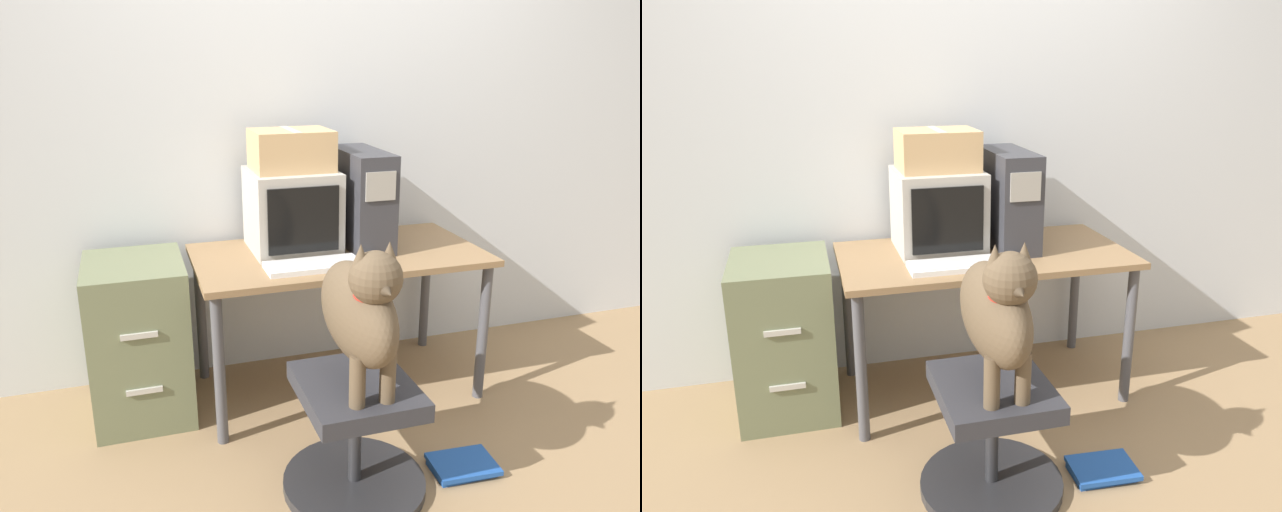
% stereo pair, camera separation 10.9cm
% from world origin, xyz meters
% --- Properties ---
extents(ground_plane, '(12.00, 12.00, 0.00)m').
position_xyz_m(ground_plane, '(0.00, 0.00, 0.00)').
color(ground_plane, '#937551').
extents(wall_back, '(8.00, 0.05, 2.60)m').
position_xyz_m(wall_back, '(0.00, 0.77, 1.30)').
color(wall_back, silver).
rests_on(wall_back, ground_plane).
extents(desk, '(1.37, 0.71, 0.72)m').
position_xyz_m(desk, '(0.00, 0.35, 0.64)').
color(desk, olive).
rests_on(desk, ground_plane).
extents(crt_monitor, '(0.40, 0.41, 0.38)m').
position_xyz_m(crt_monitor, '(-0.19, 0.47, 0.91)').
color(crt_monitor, '#B7B2A8').
rests_on(crt_monitor, desk).
extents(pc_tower, '(0.19, 0.48, 0.47)m').
position_xyz_m(pc_tower, '(0.15, 0.44, 0.95)').
color(pc_tower, '#333338').
rests_on(pc_tower, desk).
extents(keyboard, '(0.43, 0.17, 0.03)m').
position_xyz_m(keyboard, '(-0.18, 0.17, 0.73)').
color(keyboard, silver).
rests_on(keyboard, desk).
extents(computer_mouse, '(0.07, 0.04, 0.04)m').
position_xyz_m(computer_mouse, '(0.09, 0.18, 0.74)').
color(computer_mouse, silver).
rests_on(computer_mouse, desk).
extents(office_chair, '(0.56, 0.56, 0.46)m').
position_xyz_m(office_chair, '(-0.19, -0.41, 0.23)').
color(office_chair, '#262628').
rests_on(office_chair, ground_plane).
extents(dog, '(0.20, 0.57, 0.58)m').
position_xyz_m(dog, '(-0.19, -0.43, 0.77)').
color(dog, brown).
rests_on(dog, office_chair).
extents(filing_cabinet, '(0.44, 0.52, 0.74)m').
position_xyz_m(filing_cabinet, '(-0.94, 0.42, 0.37)').
color(filing_cabinet, '#6B7251').
rests_on(filing_cabinet, ground_plane).
extents(cardboard_box, '(0.36, 0.28, 0.19)m').
position_xyz_m(cardboard_box, '(-0.19, 0.47, 1.20)').
color(cardboard_box, tan).
rests_on(cardboard_box, crt_monitor).
extents(book_stack_floor, '(0.27, 0.21, 0.04)m').
position_xyz_m(book_stack_floor, '(0.27, -0.44, 0.02)').
color(book_stack_floor, '#1E4C9E').
rests_on(book_stack_floor, ground_plane).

